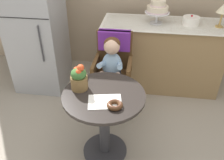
{
  "coord_description": "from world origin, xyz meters",
  "views": [
    {
      "loc": [
        0.3,
        -1.61,
        1.95
      ],
      "look_at": [
        0.05,
        0.15,
        0.77
      ],
      "focal_mm": 38.29,
      "sensor_mm": 36.0,
      "label": 1
    }
  ],
  "objects_px": {
    "cafe_table": "(104,113)",
    "seated_child": "(111,64)",
    "tiered_cake_stand": "(158,8)",
    "flower_vase": "(79,78)",
    "round_layer_cake": "(191,21)",
    "wicker_chair": "(113,60)",
    "donut_front": "(115,105)",
    "table_lamp": "(224,9)",
    "refrigerator": "(36,27)"
  },
  "relations": [
    {
      "from": "seated_child",
      "to": "flower_vase",
      "type": "distance_m",
      "value": 0.6
    },
    {
      "from": "tiered_cake_stand",
      "to": "round_layer_cake",
      "type": "bearing_deg",
      "value": 0.06
    },
    {
      "from": "flower_vase",
      "to": "refrigerator",
      "type": "relative_size",
      "value": 0.14
    },
    {
      "from": "wicker_chair",
      "to": "refrigerator",
      "type": "distance_m",
      "value": 1.11
    },
    {
      "from": "cafe_table",
      "to": "flower_vase",
      "type": "height_order",
      "value": "flower_vase"
    },
    {
      "from": "wicker_chair",
      "to": "round_layer_cake",
      "type": "xyz_separation_m",
      "value": [
        0.87,
        0.55,
        0.31
      ]
    },
    {
      "from": "round_layer_cake",
      "to": "flower_vase",
      "type": "bearing_deg",
      "value": -130.9
    },
    {
      "from": "seated_child",
      "to": "wicker_chair",
      "type": "bearing_deg",
      "value": 90.0
    },
    {
      "from": "donut_front",
      "to": "flower_vase",
      "type": "relative_size",
      "value": 0.53
    },
    {
      "from": "seated_child",
      "to": "table_lamp",
      "type": "height_order",
      "value": "table_lamp"
    },
    {
      "from": "cafe_table",
      "to": "round_layer_cake",
      "type": "distance_m",
      "value": 1.62
    },
    {
      "from": "seated_child",
      "to": "round_layer_cake",
      "type": "distance_m",
      "value": 1.15
    },
    {
      "from": "cafe_table",
      "to": "tiered_cake_stand",
      "type": "bearing_deg",
      "value": 71.26
    },
    {
      "from": "donut_front",
      "to": "flower_vase",
      "type": "height_order",
      "value": "flower_vase"
    },
    {
      "from": "refrigerator",
      "to": "cafe_table",
      "type": "bearing_deg",
      "value": -46.33
    },
    {
      "from": "refrigerator",
      "to": "round_layer_cake",
      "type": "bearing_deg",
      "value": 6.01
    },
    {
      "from": "tiered_cake_stand",
      "to": "flower_vase",
      "type": "bearing_deg",
      "value": -118.15
    },
    {
      "from": "wicker_chair",
      "to": "flower_vase",
      "type": "distance_m",
      "value": 0.75
    },
    {
      "from": "donut_front",
      "to": "flower_vase",
      "type": "bearing_deg",
      "value": 148.08
    },
    {
      "from": "cafe_table",
      "to": "table_lamp",
      "type": "bearing_deg",
      "value": 46.98
    },
    {
      "from": "tiered_cake_stand",
      "to": "donut_front",
      "type": "bearing_deg",
      "value": -102.6
    },
    {
      "from": "refrigerator",
      "to": "tiered_cake_stand",
      "type": "bearing_deg",
      "value": 7.64
    },
    {
      "from": "donut_front",
      "to": "table_lamp",
      "type": "xyz_separation_m",
      "value": [
        1.07,
        1.42,
        0.37
      ]
    },
    {
      "from": "cafe_table",
      "to": "seated_child",
      "type": "relative_size",
      "value": 0.99
    },
    {
      "from": "round_layer_cake",
      "to": "wicker_chair",
      "type": "bearing_deg",
      "value": -147.83
    },
    {
      "from": "donut_front",
      "to": "refrigerator",
      "type": "relative_size",
      "value": 0.08
    },
    {
      "from": "tiered_cake_stand",
      "to": "seated_child",
      "type": "bearing_deg",
      "value": -123.14
    },
    {
      "from": "seated_child",
      "to": "flower_vase",
      "type": "relative_size",
      "value": 3.0
    },
    {
      "from": "flower_vase",
      "to": "table_lamp",
      "type": "xyz_separation_m",
      "value": [
        1.41,
        1.21,
        0.29
      ]
    },
    {
      "from": "cafe_table",
      "to": "table_lamp",
      "type": "distance_m",
      "value": 1.84
    },
    {
      "from": "donut_front",
      "to": "round_layer_cake",
      "type": "bearing_deg",
      "value": 63.13
    },
    {
      "from": "table_lamp",
      "to": "refrigerator",
      "type": "height_order",
      "value": "refrigerator"
    },
    {
      "from": "seated_child",
      "to": "round_layer_cake",
      "type": "xyz_separation_m",
      "value": [
        0.87,
        0.7,
        0.27
      ]
    },
    {
      "from": "donut_front",
      "to": "round_layer_cake",
      "type": "xyz_separation_m",
      "value": [
        0.74,
        1.46,
        0.21
      ]
    },
    {
      "from": "wicker_chair",
      "to": "tiered_cake_stand",
      "type": "xyz_separation_m",
      "value": [
        0.46,
        0.55,
        0.44
      ]
    },
    {
      "from": "table_lamp",
      "to": "seated_child",
      "type": "bearing_deg",
      "value": -150.82
    },
    {
      "from": "refrigerator",
      "to": "wicker_chair",
      "type": "bearing_deg",
      "value": -18.66
    },
    {
      "from": "cafe_table",
      "to": "wicker_chair",
      "type": "bearing_deg",
      "value": 91.42
    },
    {
      "from": "wicker_chair",
      "to": "seated_child",
      "type": "relative_size",
      "value": 1.31
    },
    {
      "from": "wicker_chair",
      "to": "refrigerator",
      "type": "relative_size",
      "value": 0.56
    },
    {
      "from": "seated_child",
      "to": "donut_front",
      "type": "bearing_deg",
      "value": -79.89
    },
    {
      "from": "wicker_chair",
      "to": "table_lamp",
      "type": "bearing_deg",
      "value": 20.57
    },
    {
      "from": "flower_vase",
      "to": "round_layer_cake",
      "type": "distance_m",
      "value": 1.65
    },
    {
      "from": "donut_front",
      "to": "table_lamp",
      "type": "height_order",
      "value": "table_lamp"
    },
    {
      "from": "round_layer_cake",
      "to": "seated_child",
      "type": "bearing_deg",
      "value": -141.08
    },
    {
      "from": "flower_vase",
      "to": "refrigerator",
      "type": "xyz_separation_m",
      "value": [
        -0.83,
        1.04,
        0.02
      ]
    },
    {
      "from": "wicker_chair",
      "to": "tiered_cake_stand",
      "type": "height_order",
      "value": "tiered_cake_stand"
    },
    {
      "from": "table_lamp",
      "to": "refrigerator",
      "type": "bearing_deg",
      "value": -175.74
    },
    {
      "from": "flower_vase",
      "to": "round_layer_cake",
      "type": "bearing_deg",
      "value": 49.1
    },
    {
      "from": "donut_front",
      "to": "cafe_table",
      "type": "bearing_deg",
      "value": 126.44
    }
  ]
}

